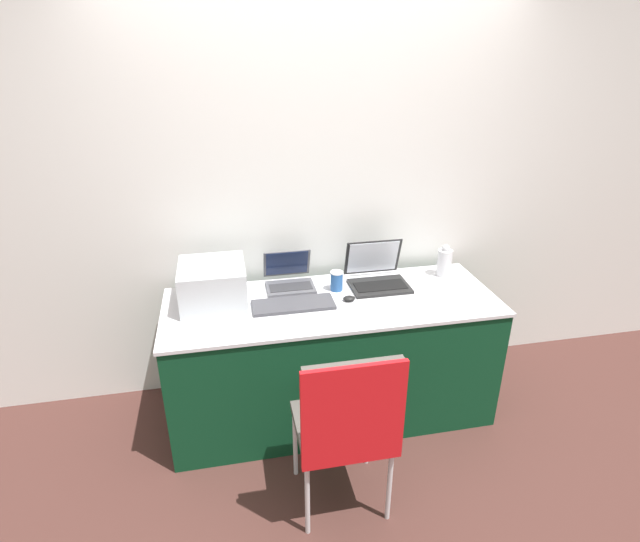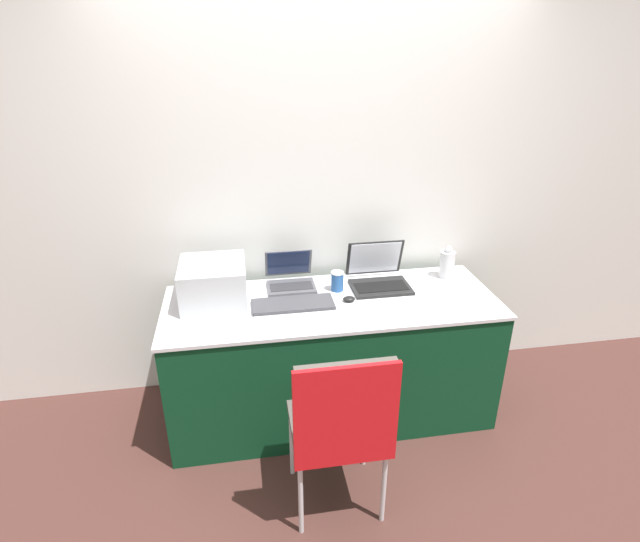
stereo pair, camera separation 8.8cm
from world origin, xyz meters
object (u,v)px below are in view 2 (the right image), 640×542
(coffee_cup, at_px, (337,281))
(chair, at_px, (341,420))
(mouse, at_px, (349,299))
(printer, at_px, (213,281))
(laptop_right, at_px, (378,276))
(metal_pitcher, at_px, (447,263))
(laptop_left, at_px, (290,278))
(external_keyboard, at_px, (293,304))

(coffee_cup, xyz_separation_m, chair, (-0.16, -0.92, -0.25))
(chair, bearing_deg, mouse, 75.29)
(printer, xyz_separation_m, laptop_right, (0.99, 0.06, -0.07))
(coffee_cup, xyz_separation_m, metal_pitcher, (0.72, 0.07, 0.03))
(printer, distance_m, metal_pitcher, 1.45)
(laptop_left, relative_size, external_keyboard, 0.62)
(laptop_left, distance_m, chair, 1.07)
(printer, distance_m, external_keyboard, 0.47)
(printer, height_order, external_keyboard, printer)
(metal_pitcher, bearing_deg, mouse, -162.05)
(printer, xyz_separation_m, chair, (0.56, -0.89, -0.32))
(laptop_left, distance_m, mouse, 0.41)
(external_keyboard, distance_m, chair, 0.80)
(mouse, xyz_separation_m, chair, (-0.20, -0.76, -0.21))
(coffee_cup, relative_size, chair, 0.13)
(metal_pitcher, distance_m, chair, 1.35)
(external_keyboard, relative_size, coffee_cup, 3.87)
(laptop_left, xyz_separation_m, laptop_right, (0.54, -0.08, 0.01))
(metal_pitcher, bearing_deg, laptop_left, 177.20)
(printer, xyz_separation_m, coffee_cup, (0.73, 0.02, -0.07))
(printer, height_order, chair, printer)
(coffee_cup, height_order, mouse, coffee_cup)
(printer, relative_size, laptop_left, 1.30)
(laptop_left, bearing_deg, laptop_right, -8.69)
(coffee_cup, height_order, chair, chair)
(coffee_cup, height_order, metal_pitcher, metal_pitcher)
(laptop_left, distance_m, laptop_right, 0.54)
(mouse, bearing_deg, chair, -104.71)
(laptop_right, xyz_separation_m, coffee_cup, (-0.27, -0.04, 0.00))
(printer, xyz_separation_m, metal_pitcher, (1.45, 0.09, -0.03))
(metal_pitcher, relative_size, chair, 0.22)
(printer, bearing_deg, metal_pitcher, 3.55)
(laptop_right, relative_size, metal_pitcher, 1.69)
(laptop_left, height_order, chair, laptop_left)
(chair, bearing_deg, laptop_left, 96.08)
(external_keyboard, xyz_separation_m, coffee_cup, (0.29, 0.15, 0.05))
(laptop_right, height_order, external_keyboard, laptop_right)
(laptop_right, bearing_deg, printer, -176.75)
(printer, bearing_deg, mouse, -9.74)
(mouse, bearing_deg, laptop_right, 39.67)
(printer, height_order, coffee_cup, printer)
(laptop_right, bearing_deg, external_keyboard, -161.15)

